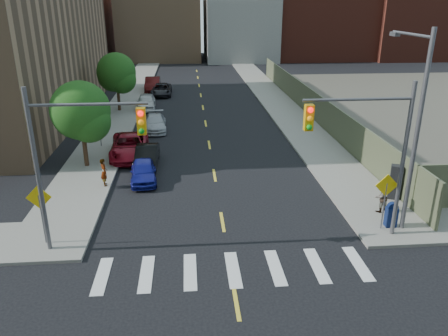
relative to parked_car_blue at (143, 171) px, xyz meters
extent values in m
cube|color=gray|center=(-3.55, 28.03, -0.55)|extent=(3.50, 73.00, 0.15)
cube|color=gray|center=(11.95, 28.03, -0.55)|extent=(3.50, 73.00, 0.15)
cube|color=#616446|center=(13.80, 14.53, 0.62)|extent=(0.12, 44.00, 2.50)
cube|color=#592319|center=(-17.80, 56.53, 5.37)|extent=(14.00, 18.00, 12.00)
cube|color=#8C6B4C|center=(-1.80, 58.53, 6.87)|extent=(14.00, 16.00, 15.00)
cube|color=gray|center=(12.20, 56.53, 4.37)|extent=(12.00, 16.00, 10.00)
cube|color=#592319|center=(26.20, 58.53, 7.37)|extent=(18.00, 18.00, 16.00)
cube|color=#592319|center=(42.20, 56.53, 8.37)|extent=(14.00, 16.00, 18.00)
cylinder|color=#59595E|center=(-3.30, -7.47, 2.87)|extent=(0.18, 0.18, 7.00)
cylinder|color=#59595E|center=(-1.05, -7.47, 5.67)|extent=(4.50, 0.12, 0.12)
cube|color=#E5A50C|center=(0.90, -7.47, 4.97)|extent=(0.35, 0.30, 1.05)
cylinder|color=#59595E|center=(11.70, -7.47, 2.87)|extent=(0.18, 0.18, 7.00)
cylinder|color=#59595E|center=(9.45, -7.47, 5.67)|extent=(4.50, 0.12, 0.12)
cube|color=#E5A50C|center=(7.50, -7.47, 4.97)|extent=(0.35, 0.30, 1.05)
cylinder|color=#59595E|center=(12.40, -6.97, 3.87)|extent=(0.20, 0.20, 9.00)
cylinder|color=#59595E|center=(12.40, -5.27, 7.97)|extent=(0.12, 3.50, 0.12)
cube|color=#59595E|center=(12.40, -3.67, 7.87)|extent=(0.25, 0.60, 0.18)
cylinder|color=#59595E|center=(-3.60, -6.97, 0.57)|extent=(0.06, 0.06, 2.40)
cube|color=yellow|center=(-3.60, -6.97, 1.67)|extent=(1.06, 0.04, 1.06)
cylinder|color=#59595E|center=(11.40, -6.97, 0.57)|extent=(0.06, 0.06, 2.40)
cube|color=yellow|center=(11.40, -6.97, 1.67)|extent=(1.06, 0.04, 1.06)
cylinder|color=#59595E|center=(-3.60, 6.53, 0.57)|extent=(0.06, 0.06, 2.40)
cube|color=yellow|center=(-3.60, 6.53, 1.67)|extent=(1.06, 0.04, 1.06)
cylinder|color=#332114|center=(-3.80, 2.53, 0.69)|extent=(0.28, 0.28, 2.64)
sphere|color=#164714|center=(-3.80, 2.53, 3.09)|extent=(3.60, 3.60, 3.60)
sphere|color=#164714|center=(-3.30, 2.23, 2.49)|extent=(2.64, 2.64, 2.64)
sphere|color=#164714|center=(-4.20, 2.93, 2.67)|extent=(2.88, 2.88, 2.88)
cylinder|color=#332114|center=(-3.80, 17.53, 0.69)|extent=(0.28, 0.28, 2.64)
sphere|color=#164714|center=(-3.80, 17.53, 3.09)|extent=(3.60, 3.60, 3.60)
sphere|color=#164714|center=(-3.30, 17.23, 2.49)|extent=(2.64, 2.64, 2.64)
sphere|color=#164714|center=(-4.20, 17.93, 2.67)|extent=(2.88, 2.88, 2.88)
imported|color=navy|center=(0.00, 0.00, 0.00)|extent=(1.78, 3.78, 1.25)
imported|color=black|center=(0.00, 2.58, 0.02)|extent=(1.42, 3.93, 1.29)
imported|color=maroon|center=(-1.30, 4.43, 0.12)|extent=(2.85, 5.53, 1.49)
imported|color=#ADAFB5|center=(0.00, 10.76, 0.00)|extent=(2.03, 4.44, 1.26)
imported|color=silver|center=(-1.30, 18.20, 0.12)|extent=(1.94, 4.42, 1.48)
imported|color=#440D0D|center=(-1.30, 27.44, 0.16)|extent=(1.73, 4.80, 1.57)
imported|color=black|center=(-0.16, 24.82, 0.03)|extent=(2.19, 4.70, 1.30)
cube|color=#0D1C4E|center=(11.91, -6.81, 0.00)|extent=(0.50, 0.38, 0.95)
cylinder|color=#0D1C4E|center=(11.91, -6.81, 0.50)|extent=(0.49, 0.23, 0.49)
cube|color=black|center=(13.40, -3.85, 0.45)|extent=(0.69, 0.64, 1.85)
imported|color=gray|center=(-2.10, -0.80, 0.32)|extent=(0.55, 0.67, 1.59)
imported|color=gray|center=(12.06, -5.29, 0.31)|extent=(0.91, 0.80, 1.57)
camera|label=1|loc=(2.70, -24.06, 9.36)|focal=35.00mm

